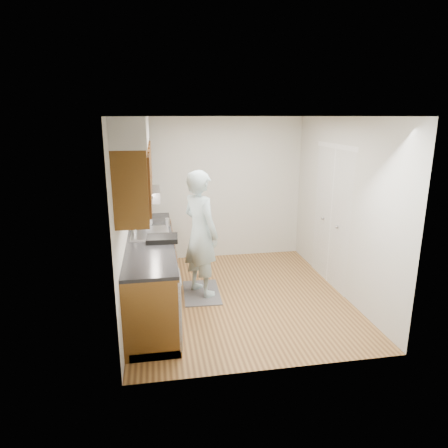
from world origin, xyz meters
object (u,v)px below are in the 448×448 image
soap_bottle_a (141,215)px  soap_bottle_b (148,218)px  person (201,225)px  steel_can (167,222)px  dish_rack (162,239)px

soap_bottle_a → soap_bottle_b: bearing=-54.3°
person → soap_bottle_b: person is taller
steel_can → dish_rack: size_ratio=0.29×
person → dish_rack: person is taller
steel_can → dish_rack: (-0.09, -0.73, -0.03)m
person → soap_bottle_b: bearing=25.3°
soap_bottle_a → steel_can: bearing=-33.1°
person → steel_can: bearing=18.7°
soap_bottle_b → dish_rack: bearing=-77.5°
person → dish_rack: size_ratio=5.11×
person → steel_can: person is taller
soap_bottle_b → steel_can: soap_bottle_b is taller
soap_bottle_b → steel_can: 0.30m
soap_bottle_b → dish_rack: (0.18, -0.83, -0.08)m
soap_bottle_a → steel_can: 0.46m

